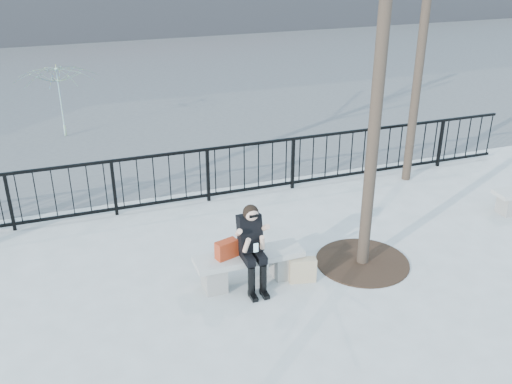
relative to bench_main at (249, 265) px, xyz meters
name	(u,v)px	position (x,y,z in m)	size (l,w,h in m)	color
ground	(249,282)	(0.00, 0.00, -0.30)	(120.00, 120.00, 0.00)	#979893
street_surface	(118,73)	(0.00, 15.00, -0.30)	(60.00, 23.00, 0.01)	#474747
railing	(198,176)	(0.00, 3.00, 0.25)	(14.00, 0.06, 1.10)	black
tree_grate	(362,262)	(1.90, -0.10, -0.29)	(1.50, 1.50, 0.02)	black
bench_main	(249,265)	(0.00, 0.00, 0.00)	(1.65, 0.46, 0.49)	slate
seated_woman	(253,249)	(0.00, -0.16, 0.37)	(0.50, 0.64, 1.34)	black
handbag	(227,249)	(-0.34, 0.02, 0.33)	(0.33, 0.16, 0.27)	#9C2D13
shopping_bag	(303,270)	(0.77, -0.26, -0.11)	(0.41, 0.15, 0.39)	#C9BD8E
vendor_umbrella	(61,102)	(-2.26, 8.00, 0.64)	(2.05, 2.09, 1.88)	yellow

